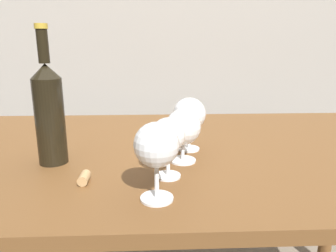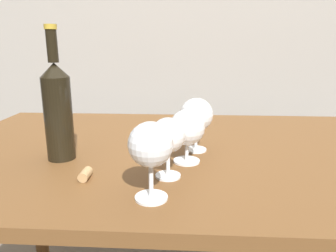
% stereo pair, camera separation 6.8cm
% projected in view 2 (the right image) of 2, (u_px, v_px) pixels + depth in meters
% --- Properties ---
extents(dining_table, '(1.49, 0.86, 0.72)m').
position_uv_depth(dining_table, '(195.00, 174.00, 0.93)').
color(dining_table, brown).
rests_on(dining_table, ground_plane).
extents(wine_glass_merlot, '(0.09, 0.09, 0.15)m').
position_uv_depth(wine_glass_merlot, '(151.00, 147.00, 0.59)').
color(wine_glass_merlot, white).
rests_on(wine_glass_merlot, dining_table).
extents(wine_glass_rose, '(0.08, 0.08, 0.14)m').
position_uv_depth(wine_glass_rose, '(168.00, 136.00, 0.69)').
color(wine_glass_rose, white).
rests_on(wine_glass_rose, dining_table).
extents(wine_glass_white, '(0.09, 0.09, 0.14)m').
position_uv_depth(wine_glass_white, '(187.00, 128.00, 0.78)').
color(wine_glass_white, white).
rests_on(wine_glass_white, dining_table).
extents(wine_glass_chardonnay, '(0.09, 0.09, 0.15)m').
position_uv_depth(wine_glass_chardonnay, '(196.00, 116.00, 0.86)').
color(wine_glass_chardonnay, white).
rests_on(wine_glass_chardonnay, dining_table).
extents(wine_bottle, '(0.07, 0.07, 0.33)m').
position_uv_depth(wine_bottle, '(58.00, 109.00, 0.79)').
color(wine_bottle, black).
rests_on(wine_bottle, dining_table).
extents(cork, '(0.02, 0.04, 0.02)m').
position_uv_depth(cork, '(85.00, 174.00, 0.70)').
color(cork, tan).
rests_on(cork, dining_table).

